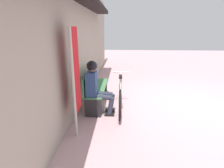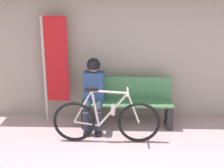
# 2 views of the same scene
# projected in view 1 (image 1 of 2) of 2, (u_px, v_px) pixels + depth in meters

# --- Properties ---
(ground_plane) EXTENTS (24.00, 24.00, 0.00)m
(ground_plane) POSITION_uv_depth(u_px,v_px,m) (182.00, 104.00, 4.54)
(ground_plane) COLOR #C69EA3
(storefront_wall) EXTENTS (12.00, 0.56, 3.20)m
(storefront_wall) POSITION_uv_depth(u_px,v_px,m) (78.00, 38.00, 4.18)
(storefront_wall) COLOR #9E9384
(storefront_wall) RESTS_ON ground_plane
(park_bench_near) EXTENTS (1.58, 0.42, 0.85)m
(park_bench_near) POSITION_uv_depth(u_px,v_px,m) (95.00, 89.00, 4.50)
(park_bench_near) COLOR #477F51
(park_bench_near) RESTS_ON ground_plane
(bicycle) EXTENTS (1.70, 0.40, 0.91)m
(bicycle) POSITION_uv_depth(u_px,v_px,m) (120.00, 95.00, 4.15)
(bicycle) COLOR black
(bicycle) RESTS_ON ground_plane
(person_seated) EXTENTS (0.34, 0.62, 1.23)m
(person_seated) POSITION_uv_depth(u_px,v_px,m) (96.00, 84.00, 3.85)
(person_seated) COLOR #2D3342
(person_seated) RESTS_ON ground_plane
(banner_pole) EXTENTS (0.45, 0.05, 1.91)m
(banner_pole) POSITION_uv_depth(u_px,v_px,m) (75.00, 75.00, 3.05)
(banner_pole) COLOR #B7B2A8
(banner_pole) RESTS_ON ground_plane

